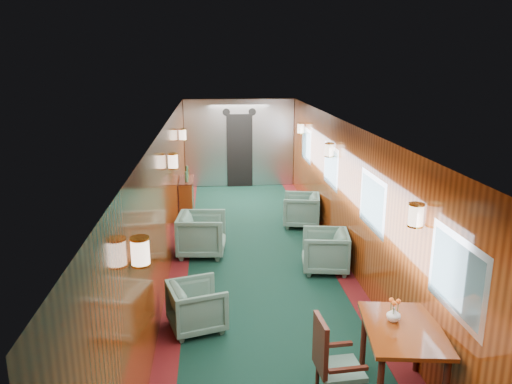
% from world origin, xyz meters
% --- Properties ---
extents(room, '(12.00, 12.10, 2.40)m').
position_xyz_m(room, '(0.00, 0.00, 1.63)').
color(room, black).
rests_on(room, ground).
extents(bulkhead, '(2.98, 0.17, 2.39)m').
position_xyz_m(bulkhead, '(0.00, 5.91, 1.18)').
color(bulkhead, silver).
rests_on(bulkhead, ground).
extents(windows_right, '(0.02, 8.60, 0.80)m').
position_xyz_m(windows_right, '(1.49, 0.25, 1.45)').
color(windows_right, silver).
rests_on(windows_right, ground).
extents(wall_sconces, '(2.97, 7.97, 0.25)m').
position_xyz_m(wall_sconces, '(0.00, 0.57, 1.79)').
color(wall_sconces, beige).
rests_on(wall_sconces, ground).
extents(dining_table, '(0.89, 1.17, 0.81)m').
position_xyz_m(dining_table, '(1.12, -3.28, 0.68)').
color(dining_table, '#6B2D0E').
rests_on(dining_table, ground).
extents(side_chair, '(0.48, 0.50, 1.00)m').
position_xyz_m(side_chair, '(0.36, -3.38, 0.54)').
color(side_chair, '#1B403B').
rests_on(side_chair, ground).
extents(credenza, '(0.30, 0.96, 1.13)m').
position_xyz_m(credenza, '(-1.34, 3.18, 0.44)').
color(credenza, '#6B2D0E').
rests_on(credenza, ground).
extents(flower_vase, '(0.19, 0.19, 0.15)m').
position_xyz_m(flower_vase, '(1.06, -3.15, 0.88)').
color(flower_vase, silver).
rests_on(flower_vase, dining_table).
extents(armchair_left_near, '(0.85, 0.84, 0.63)m').
position_xyz_m(armchair_left_near, '(-1.00, -1.71, 0.31)').
color(armchair_left_near, '#1B403B').
rests_on(armchair_left_near, ground).
extents(armchair_left_far, '(0.91, 0.89, 0.76)m').
position_xyz_m(armchair_left_far, '(-0.97, 0.88, 0.38)').
color(armchair_left_far, '#1B403B').
rests_on(armchair_left_far, ground).
extents(armchair_right_near, '(0.86, 0.84, 0.69)m').
position_xyz_m(armchair_right_near, '(1.07, -0.02, 0.34)').
color(armchair_right_near, '#1B403B').
rests_on(armchair_right_near, ground).
extents(armchair_right_far, '(0.88, 0.87, 0.69)m').
position_xyz_m(armchair_right_far, '(1.08, 2.31, 0.34)').
color(armchair_right_far, '#1B403B').
rests_on(armchair_right_far, ground).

